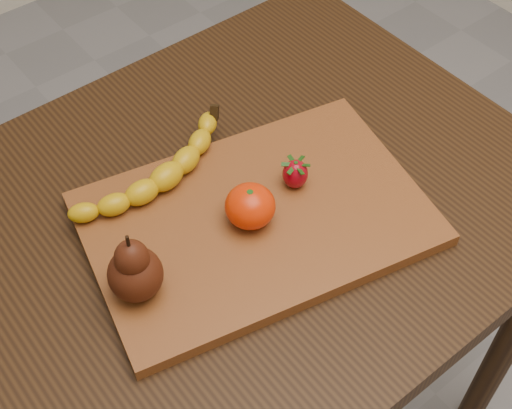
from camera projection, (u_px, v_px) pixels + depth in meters
table at (209, 261)px, 1.05m from camera, size 1.00×0.70×0.76m
cutting_board at (256, 219)px, 0.96m from camera, size 0.50×0.39×0.02m
banana at (166, 177)px, 0.98m from camera, size 0.24×0.10×0.04m
pear at (133, 265)px, 0.84m from camera, size 0.07×0.07×0.11m
mandarin at (250, 206)px, 0.93m from camera, size 0.08×0.08×0.06m
strawberry at (295, 173)px, 0.97m from camera, size 0.04×0.04×0.04m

